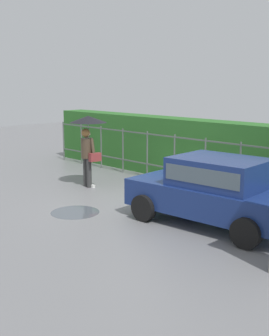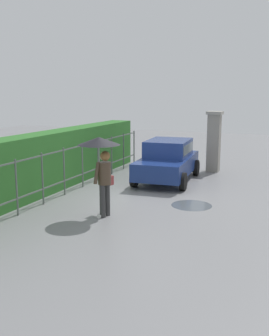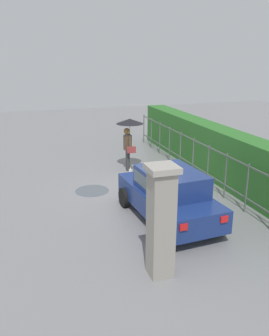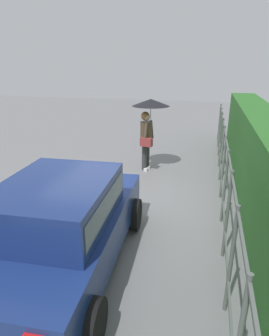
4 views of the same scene
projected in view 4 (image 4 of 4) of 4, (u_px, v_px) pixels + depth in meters
name	position (u px, v px, depth m)	size (l,w,h in m)	color
ground_plane	(114.00, 199.00, 6.70)	(40.00, 40.00, 0.00)	slate
car	(62.00, 222.00, 4.18)	(3.83, 2.08, 1.48)	navy
pedestrian	(149.00, 117.00, 8.14)	(1.08, 1.08, 2.08)	#333333
fence_section	(223.00, 165.00, 6.52)	(11.49, 0.05, 1.50)	#59605B
hedge_row	(263.00, 163.00, 6.28)	(12.44, 0.90, 1.90)	#2D6B28
puddle_near	(61.00, 186.00, 7.43)	(1.16, 1.16, 0.00)	#4C545B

